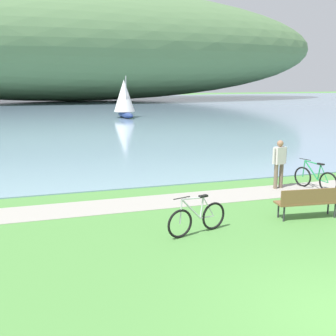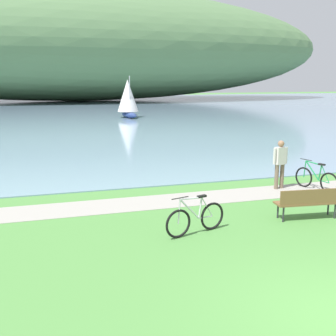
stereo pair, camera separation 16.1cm
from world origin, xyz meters
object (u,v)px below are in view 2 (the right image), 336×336
Objects in this scene: sailboat_toward_hillside at (128,98)px; person_at_shoreline at (280,161)px; park_bench_near_camera at (309,201)px; bicycle_leaning_near_bench at (316,179)px; bicycle_beside_path at (196,218)px.

person_at_shoreline is at bearing -90.58° from sailboat_toward_hillside.
sailboat_toward_hillside is (0.28, 27.97, 0.94)m from person_at_shoreline.
bicycle_leaning_near_bench is at bearing 50.77° from park_bench_near_camera.
bicycle_leaning_near_bench is (2.10, 2.57, -0.12)m from park_bench_near_camera.
person_at_shoreline reaches higher than bicycle_leaning_near_bench.
bicycle_leaning_near_bench is at bearing -25.24° from person_at_shoreline.
bicycle_leaning_near_bench reaches higher than park_bench_near_camera.
bicycle_leaning_near_bench is 1.00× the size of bicycle_beside_path.
park_bench_near_camera is at bearing -107.51° from person_at_shoreline.
person_at_shoreline reaches higher than park_bench_near_camera.
person_at_shoreline reaches higher than bicycle_beside_path.
bicycle_beside_path is 31.60m from sailboat_toward_hillside.
park_bench_near_camera is 3.28m from person_at_shoreline.
sailboat_toward_hillside is (1.26, 31.07, 1.40)m from park_bench_near_camera.
sailboat_toward_hillside is at bearing 89.42° from person_at_shoreline.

